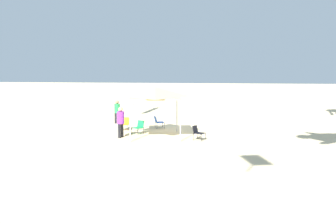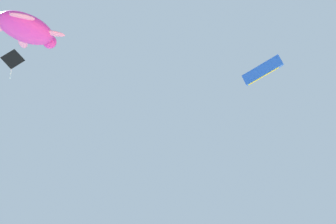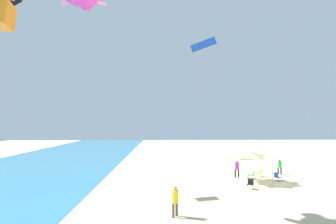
% 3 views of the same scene
% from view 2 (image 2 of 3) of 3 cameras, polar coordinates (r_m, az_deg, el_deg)
% --- Properties ---
extents(kite_parafoil_blue, '(0.49, 3.35, 2.00)m').
position_cam_2_polar(kite_parafoil_blue, '(30.79, 13.93, 6.02)').
color(kite_parafoil_blue, blue).
extents(kite_diamond_black, '(1.38, 1.56, 2.92)m').
position_cam_2_polar(kite_diamond_black, '(35.86, -22.21, 7.19)').
color(kite_diamond_black, black).
extents(kite_turtle_magenta, '(4.35, 3.91, 1.55)m').
position_cam_2_polar(kite_turtle_magenta, '(25.24, -20.32, 11.51)').
color(kite_turtle_magenta, '#E02D9E').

